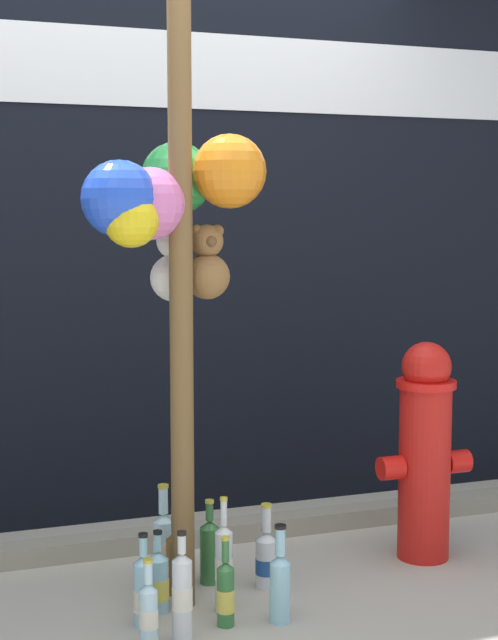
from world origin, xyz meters
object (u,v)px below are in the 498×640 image
bottle_8 (210,550)px  bottle_3 (266,558)px  bottle_7 (224,567)px  bottle_0 (144,591)px  bottle_6 (158,582)px  bottle_1 (164,546)px  fire_hydrant (425,449)px  bottle_10 (280,584)px  bottle_9 (176,560)px  bottle_5 (148,613)px  bottle_2 (226,593)px  memorial_post (173,160)px  bottle_4 (182,595)px

bottle_8 → bottle_3: bearing=-30.7°
bottle_7 → bottle_0: bearing=-176.5°
bottle_0 → bottle_3: size_ratio=1.01×
bottle_0 → bottle_6: size_ratio=1.10×
bottle_0 → bottle_1: (0.15, 0.33, 0.03)m
fire_hydrant → bottle_10: bearing=-153.7°
bottle_1 → bottle_9: bottle_1 is taller
bottle_6 → fire_hydrant: bearing=7.9°
bottle_3 → bottle_6: (-0.43, -0.08, -0.01)m
bottle_5 → bottle_6: size_ratio=1.01×
bottle_0 → bottle_1: bottle_1 is taller
bottle_5 → bottle_7: bearing=30.2°
bottle_7 → bottle_10: bottle_7 is taller
bottle_2 → bottle_0: bearing=160.4°
bottle_8 → bottle_9: bottle_8 is taller
bottle_9 → bottle_0: bearing=-126.8°
memorial_post → bottle_10: size_ratio=8.48×
fire_hydrant → bottle_7: (-0.92, -0.24, -0.28)m
bottle_1 → bottle_10: size_ratio=1.12×
bottle_6 → bottle_10: bearing=-31.1°
bottle_1 → bottle_10: (0.29, -0.45, -0.01)m
memorial_post → bottle_3: 1.49m
bottle_1 → bottle_7: 0.34m
bottle_4 → bottle_10: 0.35m
memorial_post → bottle_7: 1.41m
fire_hydrant → bottle_7: 0.99m
bottle_3 → bottle_4: size_ratio=0.87×
bottle_7 → bottle_9: size_ratio=1.28×
bottle_7 → bottle_8: 0.27m
bottle_1 → bottle_6: bearing=-108.9°
bottle_3 → bottle_5: bearing=-147.4°
bottle_0 → bottle_4: (0.09, -0.15, 0.03)m
memorial_post → bottle_8: bearing=36.9°
memorial_post → bottle_0: bearing=-134.2°
bottle_4 → bottle_9: 0.39m
fire_hydrant → bottle_0: fire_hydrant is taller
fire_hydrant → bottle_2: bearing=-160.0°
bottle_8 → bottle_6: bearing=-142.8°
memorial_post → bottle_9: size_ratio=9.03×
bottle_6 → bottle_4: bearing=-85.7°
bottle_6 → bottle_9: (0.10, 0.13, 0.02)m
memorial_post → bottle_4: size_ratio=7.89×
bottle_2 → bottle_7: 0.12m
bottle_5 → bottle_7: (0.31, 0.18, 0.05)m
bottle_1 → bottle_6: bottle_1 is taller
bottle_7 → bottle_2: bearing=-105.2°
bottle_7 → bottle_1: bearing=113.4°
fire_hydrant → bottle_8: size_ratio=2.74×
bottle_2 → bottle_9: (-0.09, 0.32, 0.01)m
bottle_0 → bottle_3: bottle_0 is taller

